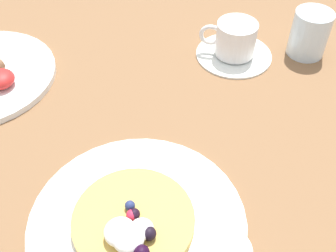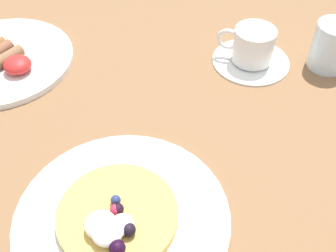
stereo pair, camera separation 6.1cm
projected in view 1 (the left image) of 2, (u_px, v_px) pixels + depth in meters
The scene contains 6 objects.
ground_plane at pixel (157, 160), 63.72cm from camera, with size 199.87×139.84×3.00cm, color brown.
pancake_plate at pixel (137, 222), 53.91cm from camera, with size 28.66×28.66×1.06cm, color white.
pancake_with_berries at pixel (133, 223), 51.93cm from camera, with size 15.86×15.86×3.79cm.
coffee_saucer at pixel (234, 54), 79.56cm from camera, with size 14.61×14.61×0.76cm, color white.
coffee_cup at pixel (235, 38), 76.91cm from camera, with size 10.60×7.59×6.36cm.
water_glass at pixel (310, 33), 77.35cm from camera, with size 7.10×7.10×8.78cm, color silver.
Camera 1 is at (-4.04, -39.94, 48.30)cm, focal length 43.85 mm.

